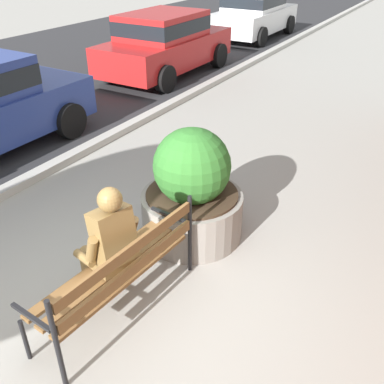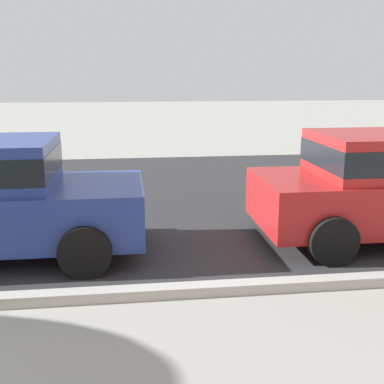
{
  "view_description": "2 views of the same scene",
  "coord_description": "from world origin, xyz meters",
  "views": [
    {
      "loc": [
        -2.16,
        -2.1,
        3.19
      ],
      "look_at": [
        1.58,
        0.14,
        0.6
      ],
      "focal_mm": 40.5,
      "sensor_mm": 36.0,
      "label": 1
    },
    {
      "loc": [
        3.56,
        -2.1,
        2.39
      ],
      "look_at": [
        4.4,
        4.41,
        0.8
      ],
      "focal_mm": 46.42,
      "sensor_mm": 36.0,
      "label": 2
    }
  ],
  "objects": [
    {
      "name": "park_bench",
      "position": [
        0.12,
        0.04,
        0.54
      ],
      "size": [
        1.83,
        0.66,
        0.95
      ],
      "color": "brown",
      "rests_on": "ground"
    },
    {
      "name": "parked_car_white",
      "position": [
        13.0,
        4.41,
        0.84
      ],
      "size": [
        4.1,
        1.93,
        1.56
      ],
      "color": "silver",
      "rests_on": "ground"
    },
    {
      "name": "ground_plane",
      "position": [
        0.0,
        0.0,
        0.0
      ],
      "size": [
        80.0,
        80.0,
        0.0
      ],
      "primitive_type": "plane",
      "color": "#9E9B93"
    },
    {
      "name": "concrete_planter",
      "position": [
        1.58,
        0.14,
        0.59
      ],
      "size": [
        1.21,
        1.21,
        1.39
      ],
      "color": "gray",
      "rests_on": "ground"
    },
    {
      "name": "parked_car_red",
      "position": [
        7.36,
        4.41,
        0.84
      ],
      "size": [
        4.1,
        1.93,
        1.56
      ],
      "color": "#B21E1E",
      "rests_on": "ground"
    },
    {
      "name": "bronze_statue_seated",
      "position": [
        0.21,
        0.25,
        0.67
      ],
      "size": [
        0.77,
        0.8,
        1.37
      ],
      "color": "olive",
      "rests_on": "ground"
    }
  ]
}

